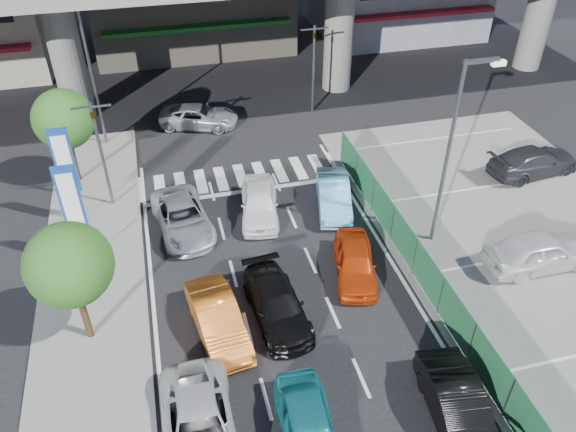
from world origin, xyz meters
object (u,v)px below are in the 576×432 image
object	(u,v)px
traffic_light_left	(96,130)
hatch_black_mid_right	(458,408)
sedan_black_mid	(277,304)
kei_truck_front_right	(334,195)
traffic_cone	(417,247)
street_lamp_left	(92,60)
crossing_wagon_silver	(199,116)
sedan_white_mid_left	(200,425)
sedan_white_front_mid	(259,203)
parked_sedan_dgrey	(534,161)
tree_far	(63,120)
signboard_far	(65,164)
signboard_near	(71,203)
taxi_orange_left	(218,320)
street_lamp_right	(454,142)
parked_sedan_white	(540,251)
taxi_orange_right	(355,262)
tree_near	(69,265)
wagon_silver_front_left	(183,218)
traffic_light_right	(314,48)

from	to	relation	value
traffic_light_left	hatch_black_mid_right	world-z (taller)	traffic_light_left
sedan_black_mid	kei_truck_front_right	size ratio (longest dim) A/B	1.05
sedan_black_mid	traffic_cone	distance (m)	6.69
street_lamp_left	crossing_wagon_silver	xyz separation A→B (m)	(5.02, 0.82, -4.16)
traffic_light_left	sedan_white_mid_left	xyz separation A→B (m)	(2.46, -12.84, -3.31)
sedan_white_front_mid	parked_sedan_dgrey	bearing A→B (deg)	10.28
tree_far	kei_truck_front_right	xyz separation A→B (m)	(11.47, -5.17, -2.72)
parked_sedan_dgrey	traffic_cone	size ratio (longest dim) A/B	6.95
signboard_far	signboard_near	bearing A→B (deg)	-82.41
taxi_orange_left	sedan_black_mid	bearing A→B (deg)	-0.95
traffic_light_left	tree_far	world-z (taller)	traffic_light_left
sedan_white_mid_left	street_lamp_right	bearing A→B (deg)	32.27
taxi_orange_left	crossing_wagon_silver	distance (m)	15.80
signboard_near	parked_sedan_white	xyz separation A→B (m)	(17.52, -4.61, -2.24)
taxi_orange_left	parked_sedan_white	size ratio (longest dim) A/B	0.91
traffic_light_left	tree_far	xyz separation A→B (m)	(-1.60, 2.50, -0.55)
sedan_black_mid	traffic_cone	bearing A→B (deg)	11.78
sedan_black_mid	kei_truck_front_right	world-z (taller)	kei_truck_front_right
sedan_white_front_mid	street_lamp_left	bearing A→B (deg)	138.18
hatch_black_mid_right	traffic_cone	xyz separation A→B (m)	(2.18, 7.46, -0.28)
signboard_far	traffic_cone	size ratio (longest dim) A/B	6.89
signboard_far	traffic_cone	distance (m)	14.97
street_lamp_right	taxi_orange_right	xyz separation A→B (m)	(-4.13, -1.25, -4.12)
parked_sedan_dgrey	taxi_orange_left	bearing A→B (deg)	104.26
signboard_near	hatch_black_mid_right	world-z (taller)	signboard_near
kei_truck_front_right	signboard_near	bearing A→B (deg)	-159.59
taxi_orange_left	parked_sedan_dgrey	distance (m)	17.99
tree_near	parked_sedan_dgrey	xyz separation A→B (m)	(21.16, 5.56, -2.64)
signboard_near	parked_sedan_white	distance (m)	18.25
traffic_light_left	street_lamp_right	distance (m)	14.68
traffic_light_left	tree_near	distance (m)	8.06
sedan_white_mid_left	taxi_orange_right	distance (m)	8.79
hatch_black_mid_right	taxi_orange_right	bearing A→B (deg)	102.66
sedan_white_mid_left	taxi_orange_left	bearing A→B (deg)	74.13
parked_sedan_white	sedan_white_mid_left	bearing A→B (deg)	106.51
wagon_silver_front_left	parked_sedan_white	bearing A→B (deg)	-31.34
tree_near	taxi_orange_left	xyz separation A→B (m)	(4.39, -0.92, -2.71)
kei_truck_front_right	parked_sedan_white	size ratio (longest dim) A/B	0.90
wagon_silver_front_left	sedan_black_mid	bearing A→B (deg)	-72.86
traffic_light_right	traffic_cone	world-z (taller)	traffic_light_right
tree_near	traffic_cone	size ratio (longest dim) A/B	7.03
parked_sedan_white	taxi_orange_right	bearing A→B (deg)	79.15
kei_truck_front_right	wagon_silver_front_left	bearing A→B (deg)	-166.83
taxi_orange_right	parked_sedan_white	bearing A→B (deg)	3.58
traffic_light_right	signboard_near	world-z (taller)	traffic_light_right
tree_near	hatch_black_mid_right	world-z (taller)	tree_near
taxi_orange_left	taxi_orange_right	world-z (taller)	taxi_orange_left
traffic_light_right	parked_sedan_dgrey	world-z (taller)	traffic_light_right
street_lamp_right	hatch_black_mid_right	world-z (taller)	street_lamp_right
street_lamp_right	taxi_orange_left	distance (m)	11.00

